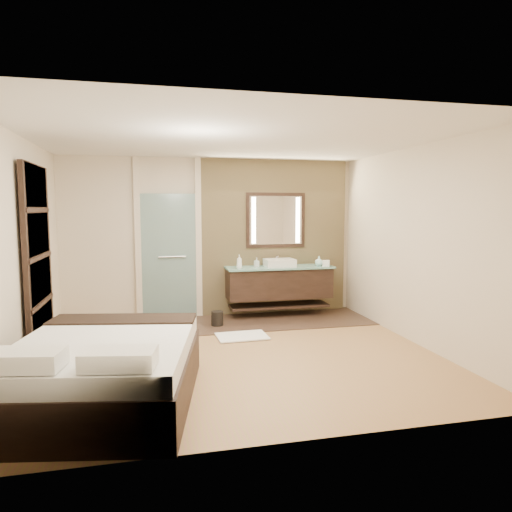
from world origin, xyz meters
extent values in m
plane|color=#A27F44|center=(0.00, 0.00, 0.00)|extent=(5.00, 5.00, 0.00)
cube|color=#3A2920|center=(0.60, 1.60, 0.01)|extent=(3.80, 1.30, 0.01)
cube|color=tan|center=(1.10, 2.21, 1.35)|extent=(2.60, 0.08, 2.70)
cube|color=black|center=(1.10, 1.92, 0.57)|extent=(1.80, 0.50, 0.50)
cube|color=black|center=(1.10, 1.92, 0.18)|extent=(1.71, 0.45, 0.04)
cube|color=#96E6D9|center=(1.10, 1.90, 0.85)|extent=(1.85, 0.55, 0.03)
cube|color=white|center=(1.10, 1.90, 0.93)|extent=(0.50, 0.38, 0.13)
cylinder|color=silver|center=(1.10, 2.09, 0.95)|extent=(0.03, 0.03, 0.18)
cylinder|color=silver|center=(1.10, 2.05, 1.03)|extent=(0.02, 0.10, 0.02)
cube|color=black|center=(1.10, 2.16, 1.65)|extent=(1.06, 0.03, 0.96)
cube|color=white|center=(1.10, 2.15, 1.65)|extent=(0.94, 0.01, 0.84)
cube|color=#FFEDBF|center=(0.70, 2.14, 1.65)|extent=(0.07, 0.01, 0.80)
cube|color=#FFEDBF|center=(1.50, 2.14, 1.65)|extent=(0.07, 0.01, 0.80)
cube|color=#A8D5D2|center=(-0.75, 2.20, 1.05)|extent=(0.90, 0.05, 2.10)
cylinder|color=silver|center=(-0.70, 2.15, 1.05)|extent=(0.45, 0.03, 0.03)
cube|color=beige|center=(-1.25, 2.21, 1.35)|extent=(0.10, 0.08, 2.70)
cube|color=beige|center=(-0.25, 2.21, 1.35)|extent=(0.10, 0.08, 2.70)
cube|color=black|center=(-2.43, 0.60, 1.20)|extent=(0.06, 1.20, 2.40)
cube|color=beige|center=(-2.41, 0.60, 0.37)|extent=(0.02, 1.06, 0.52)
cube|color=beige|center=(-2.41, 0.60, 0.96)|extent=(0.02, 1.06, 0.52)
cube|color=beige|center=(-2.41, 0.60, 1.54)|extent=(0.02, 1.06, 0.52)
cube|color=beige|center=(-2.41, 0.60, 2.13)|extent=(0.02, 1.06, 0.52)
cube|color=black|center=(-1.49, -1.15, 0.22)|extent=(1.96, 2.29, 0.45)
cube|color=white|center=(-1.49, -1.15, 0.54)|extent=(1.91, 2.23, 0.18)
cube|color=black|center=(-1.35, -0.40, 0.63)|extent=(1.63, 0.74, 0.04)
cube|color=white|center=(-1.99, -1.88, 0.71)|extent=(0.60, 0.40, 0.14)
cube|color=white|center=(-1.29, -2.01, 0.71)|extent=(0.60, 0.40, 0.14)
cube|color=white|center=(0.21, 0.75, 0.02)|extent=(0.74, 0.53, 0.02)
cylinder|color=black|center=(-0.04, 1.47, 0.12)|extent=(0.25, 0.25, 0.24)
cube|color=white|center=(1.89, 1.77, 0.92)|extent=(0.16, 0.16, 0.10)
imported|color=white|center=(0.38, 1.79, 0.98)|extent=(0.09, 0.10, 0.23)
imported|color=#B2B2B2|center=(0.71, 1.97, 0.94)|extent=(0.09, 0.09, 0.15)
imported|color=silver|center=(1.79, 1.85, 0.95)|extent=(0.17, 0.17, 0.17)
imported|color=silver|center=(1.83, 1.97, 0.91)|extent=(0.12, 0.12, 0.09)
camera|label=1|loc=(-1.03, -5.56, 1.86)|focal=32.00mm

